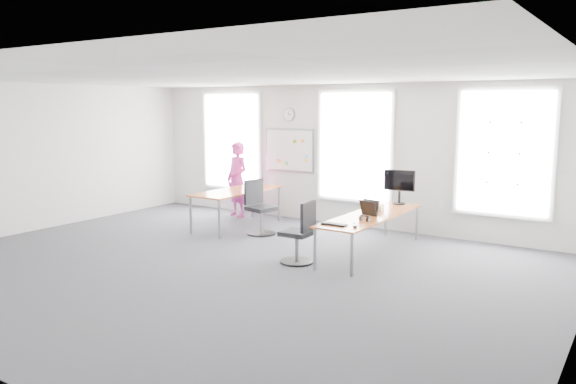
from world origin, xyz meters
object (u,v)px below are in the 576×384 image
Objects in this scene: desk_right at (371,217)px; desk_left at (237,193)px; person at (237,179)px; monitor at (399,184)px; chair_left at (259,210)px; chair_right at (300,236)px; keyboard at (334,224)px; headphones at (364,218)px.

desk_left reaches higher than desk_right.
monitor is at bearing 12.58° from person.
chair_left is 0.63× the size of person.
desk_left is 3.06m from chair_right.
desk_right is 4.35× the size of monitor.
desk_left is at bearing -173.51° from monitor.
desk_left is 1.26× the size of person.
keyboard is at bearing -95.83° from desk_right.
headphones is at bearing -16.75° from desk_left.
chair_left is at bearing 147.90° from keyboard.
chair_right is at bearing -177.80° from keyboard.
person is (-4.01, 1.36, 0.21)m from desk_right.
chair_right is 1.08m from headphones.
monitor is at bearing 160.27° from chair_right.
chair_right is 0.65m from keyboard.
chair_right reaches higher than desk_right.
chair_left is at bearing 175.95° from desk_right.
monitor is (2.53, 1.03, 0.61)m from chair_left.
person is at bearing 148.85° from headphones.
desk_left is 3.54m from keyboard.
person reaches higher than monitor.
desk_right is 6.98× the size of keyboard.
chair_left is at bearing 157.86° from headphones.
desk_left is at bearing -125.35° from chair_right.
monitor reaches higher than keyboard.
headphones is (0.26, 0.53, 0.04)m from keyboard.
desk_left reaches higher than headphones.
chair_right reaches higher than desk_left.
keyboard is (-0.11, -1.12, 0.05)m from desk_right.
desk_left is at bearing 172.38° from desk_right.
chair_right is 2.27m from chair_left.
desk_right is 2.54m from chair_left.
person is 10.24× the size of headphones.
chair_left reaches higher than desk_right.
chair_left is 2.79m from headphones.
keyboard is 0.62× the size of monitor.
chair_left is (0.76, -0.26, -0.25)m from desk_left.
monitor is at bearing -55.80° from chair_left.
chair_left reaches higher than keyboard.
desk_right is 16.90× the size of headphones.
desk_right is 1.13m from keyboard.
chair_left is 2.66× the size of keyboard.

